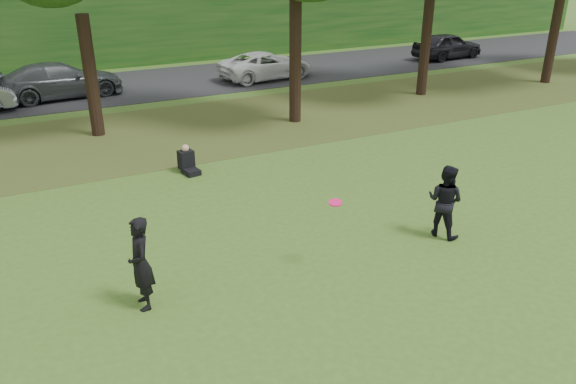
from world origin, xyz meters
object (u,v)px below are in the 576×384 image
Objects in this scene: player_right at (445,201)px; frisbee at (335,203)px; player_left at (141,264)px; seated_person at (187,162)px.

player_right is 3.03m from frisbee.
player_left is 6.76m from seated_person.
player_right is 2.06× the size of seated_person.
player_right is at bearing 1.91° from frisbee.
player_right is at bearing -66.70° from seated_person.
player_left is at bearing 64.08° from player_right.
player_left is 6.81m from player_right.
player_left is at bearing -123.01° from seated_person.
player_left is at bearing 174.53° from frisbee.
seated_person is at bearing 99.52° from frisbee.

